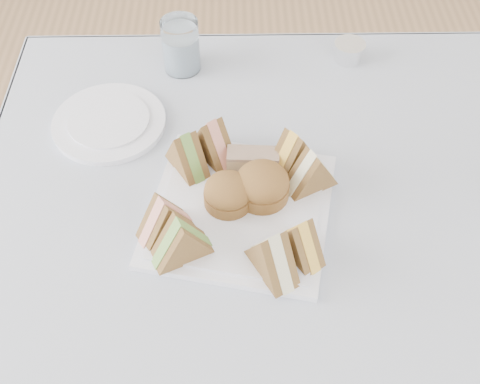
{
  "coord_description": "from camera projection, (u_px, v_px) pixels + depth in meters",
  "views": [
    {
      "loc": [
        -0.09,
        -0.53,
        1.49
      ],
      "look_at": [
        -0.08,
        0.05,
        0.8
      ],
      "focal_mm": 45.0,
      "sensor_mm": 36.0,
      "label": 1
    }
  ],
  "objects": [
    {
      "name": "sandwich_bl_b",
      "position": [
        212.0,
        139.0,
        0.98
      ],
      "size": [
        0.09,
        0.1,
        0.08
      ],
      "primitive_type": null,
      "rotation": [
        0.0,
        0.0,
        2.21
      ],
      "color": "olive",
      "rests_on": "serving_plate"
    },
    {
      "name": "sandwich_fl_a",
      "position": [
        164.0,
        216.0,
        0.88
      ],
      "size": [
        0.09,
        0.08,
        0.08
      ],
      "primitive_type": null,
      "rotation": [
        0.0,
        0.0,
        0.59
      ],
      "color": "olive",
      "rests_on": "serving_plate"
    },
    {
      "name": "scone_right",
      "position": [
        262.0,
        184.0,
        0.93
      ],
      "size": [
        0.09,
        0.09,
        0.06
      ],
      "primitive_type": "cylinder",
      "rotation": [
        0.0,
        0.0,
        0.02
      ],
      "color": "#A47335",
      "rests_on": "serving_plate"
    },
    {
      "name": "tablecloth",
      "position": [
        292.0,
        238.0,
        0.92
      ],
      "size": [
        1.02,
        1.02,
        0.01
      ],
      "primitive_type": "cube",
      "color": "#B4BAC6",
      "rests_on": "table"
    },
    {
      "name": "tea_strainer",
      "position": [
        349.0,
        52.0,
        1.17
      ],
      "size": [
        0.08,
        0.08,
        0.03
      ],
      "primitive_type": "cylinder",
      "rotation": [
        0.0,
        0.0,
        -0.41
      ],
      "color": "white",
      "rests_on": "tablecloth"
    },
    {
      "name": "sandwich_fr_b",
      "position": [
        272.0,
        253.0,
        0.83
      ],
      "size": [
        0.08,
        0.1,
        0.08
      ],
      "primitive_type": null,
      "rotation": [
        0.0,
        0.0,
        -1.06
      ],
      "color": "olive",
      "rests_on": "serving_plate"
    },
    {
      "name": "sandwich_br_b",
      "position": [
        292.0,
        150.0,
        0.96
      ],
      "size": [
        0.09,
        0.09,
        0.08
      ],
      "primitive_type": null,
      "rotation": [
        0.0,
        0.0,
        -2.42
      ],
      "color": "olive",
      "rests_on": "serving_plate"
    },
    {
      "name": "sandwich_fl_b",
      "position": [
        181.0,
        238.0,
        0.85
      ],
      "size": [
        0.1,
        0.08,
        0.08
      ],
      "primitive_type": null,
      "rotation": [
        0.0,
        0.0,
        0.44
      ],
      "color": "olive",
      "rests_on": "serving_plate"
    },
    {
      "name": "table",
      "position": [
        280.0,
        345.0,
        1.2
      ],
      "size": [
        0.9,
        0.9,
        0.74
      ],
      "primitive_type": "cube",
      "color": "brown",
      "rests_on": "floor"
    },
    {
      "name": "sandwich_br_a",
      "position": [
        311.0,
        170.0,
        0.93
      ],
      "size": [
        0.09,
        0.08,
        0.08
      ],
      "primitive_type": null,
      "rotation": [
        0.0,
        0.0,
        -2.66
      ],
      "color": "olive",
      "rests_on": "serving_plate"
    },
    {
      "name": "pastry_slice",
      "position": [
        253.0,
        161.0,
        0.97
      ],
      "size": [
        0.09,
        0.04,
        0.04
      ],
      "primitive_type": "cube",
      "rotation": [
        0.0,
        0.0,
        -0.06
      ],
      "color": "tan",
      "rests_on": "serving_plate"
    },
    {
      "name": "sandwich_bl_a",
      "position": [
        186.0,
        151.0,
        0.96
      ],
      "size": [
        0.08,
        0.09,
        0.08
      ],
      "primitive_type": null,
      "rotation": [
        0.0,
        0.0,
        2.13
      ],
      "color": "olive",
      "rests_on": "serving_plate"
    },
    {
      "name": "serving_plate",
      "position": [
        240.0,
        210.0,
        0.94
      ],
      "size": [
        0.32,
        0.32,
        0.01
      ],
      "primitive_type": "cube",
      "rotation": [
        0.0,
        0.0,
        -0.21
      ],
      "color": "white",
      "rests_on": "tablecloth"
    },
    {
      "name": "scone_left",
      "position": [
        228.0,
        193.0,
        0.92
      ],
      "size": [
        0.09,
        0.09,
        0.05
      ],
      "primitive_type": "cylinder",
      "rotation": [
        0.0,
        0.0,
        -0.2
      ],
      "color": "#A47335",
      "rests_on": "serving_plate"
    },
    {
      "name": "side_plate",
      "position": [
        109.0,
        123.0,
        1.06
      ],
      "size": [
        0.25,
        0.25,
        0.01
      ],
      "primitive_type": "cylinder",
      "rotation": [
        0.0,
        0.0,
        0.26
      ],
      "color": "white",
      "rests_on": "tablecloth"
    },
    {
      "name": "water_glass",
      "position": [
        181.0,
        46.0,
        1.13
      ],
      "size": [
        0.08,
        0.08,
        0.1
      ],
      "primitive_type": "cylinder",
      "rotation": [
        0.0,
        0.0,
        -0.23
      ],
      "color": "white",
      "rests_on": "tablecloth"
    },
    {
      "name": "sandwich_fr_a",
      "position": [
        300.0,
        238.0,
        0.85
      ],
      "size": [
        0.08,
        0.09,
        0.07
      ],
      "primitive_type": null,
      "rotation": [
        0.0,
        0.0,
        -0.97
      ],
      "color": "olive",
      "rests_on": "serving_plate"
    }
  ]
}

